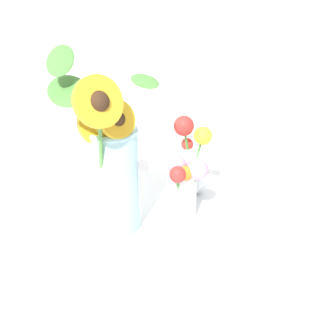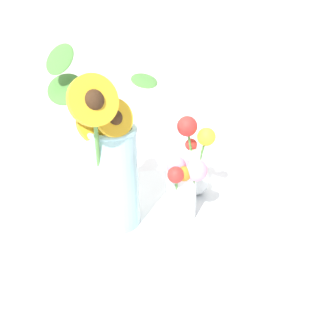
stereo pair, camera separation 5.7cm
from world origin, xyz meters
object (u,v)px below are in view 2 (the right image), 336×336
Objects in this scene: serving_tray at (168,219)px; vase_small_center at (182,185)px; vase_bulb_right at (195,163)px; mason_jar_sunflowers at (110,162)px.

serving_tray is 0.09m from vase_small_center.
vase_small_center is 0.75× the size of vase_bulb_right.
serving_tray is 1.27× the size of mason_jar_sunflowers.
serving_tray is 2.38× the size of vase_bulb_right.
mason_jar_sunflowers reaches higher than vase_bulb_right.
serving_tray is at bearing -162.91° from vase_bulb_right.
mason_jar_sunflowers is (-0.11, 0.04, 0.14)m from serving_tray.
vase_small_center is at bearing -28.64° from mason_jar_sunflowers.
vase_small_center reaches higher than serving_tray.
serving_tray is at bearing -19.00° from mason_jar_sunflowers.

